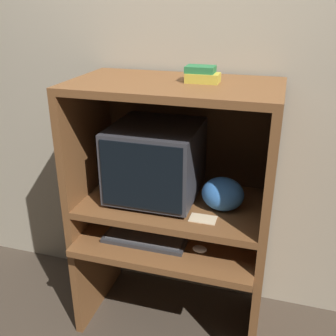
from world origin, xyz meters
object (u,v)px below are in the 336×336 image
Objects in this scene: keyboard at (145,240)px; crt_monitor at (156,161)px; book_stack at (202,74)px; snack_bag at (223,194)px; mouse at (200,249)px.

crt_monitor is at bearing 88.52° from keyboard.
keyboard is 0.87m from book_stack.
mouse is at bearing -120.08° from snack_bag.
crt_monitor is 0.41m from keyboard.
book_stack reaches higher than keyboard.
mouse is 0.34× the size of snack_bag.
snack_bag is at bearing -24.87° from book_stack.
snack_bag is 0.59m from book_stack.
snack_bag is (0.08, 0.14, 0.25)m from mouse.
keyboard is 0.47m from snack_bag.
keyboard is 2.06× the size of snack_bag.
keyboard is 0.29m from mouse.
book_stack is at bearing 155.13° from snack_bag.
crt_monitor is 0.50m from book_stack.
snack_bag is at bearing 59.92° from mouse.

